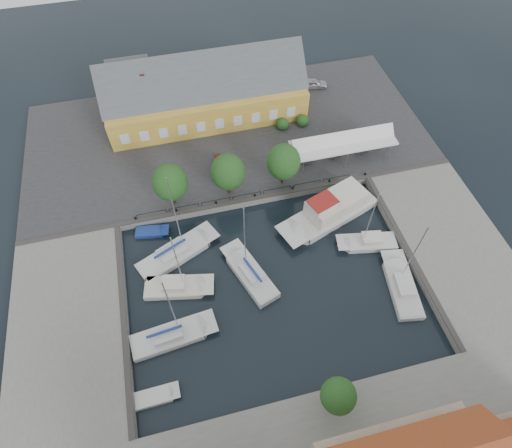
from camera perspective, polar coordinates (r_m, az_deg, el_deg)
The scene contains 19 objects.
ground at distance 49.30m, azimuth 1.70°, elevation -6.51°, with size 140.00×140.00×0.00m, color black.
north_quay at distance 63.14m, azimuth -3.82°, elevation 11.64°, with size 56.00×26.00×1.00m, color #2D2D30.
west_quay at distance 49.61m, azimuth -23.67°, elevation -13.02°, with size 12.00×24.00×1.00m, color slate.
east_quay at distance 55.72m, azimuth 24.73°, elevation -2.62°, with size 12.00×24.00×1.00m, color slate.
quay_edge_fittings at distance 50.83m, azimuth 0.37°, elevation -1.39°, with size 56.00×24.72×0.40m.
warehouse at distance 64.51m, azimuth -7.39°, elevation 16.89°, with size 28.56×14.00×9.55m.
tent_canopy at distance 58.42m, azimuth 11.57°, elevation 10.55°, with size 14.00×4.00×2.83m.
quay_trees at distance 52.08m, azimuth -3.77°, elevation 6.95°, with size 18.20×4.20×6.30m.
car_silver at distance 71.13m, azimuth 7.73°, elevation 18.08°, with size 1.70×4.22×1.44m, color #B9BDC1.
car_red at distance 56.95m, azimuth -4.61°, elevation 7.51°, with size 1.61×4.62×1.52m, color #5F2015.
center_sailboat at distance 48.76m, azimuth -0.79°, elevation -6.72°, with size 5.35×9.07×12.15m.
trawler at distance 53.78m, azimuth 9.96°, elevation 1.72°, with size 13.88×8.27×5.00m.
east_boat_b at distance 52.82m, azimuth 14.68°, elevation -2.48°, with size 7.46×3.62×10.00m.
east_boat_c at distance 50.80m, azimuth 18.83°, elevation -7.90°, with size 4.05×8.95×11.06m.
west_boat_a at distance 51.14m, azimuth -10.55°, elevation -3.91°, with size 10.38×6.87×13.31m.
west_boat_b at distance 48.86m, azimuth -10.42°, elevation -8.33°, with size 8.06×4.12×10.68m.
west_boat_d at distance 46.55m, azimuth -11.13°, elevation -14.46°, with size 9.24×3.65×11.98m.
launch_sw at distance 45.09m, azimuth -13.09°, elevation -21.52°, with size 4.42×1.76×0.98m.
launch_nw at distance 53.71m, azimuth -13.73°, elevation -1.11°, with size 4.30×2.32×0.88m.
Camera 1 is at (-7.32, -23.25, 42.85)m, focal length 30.00 mm.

